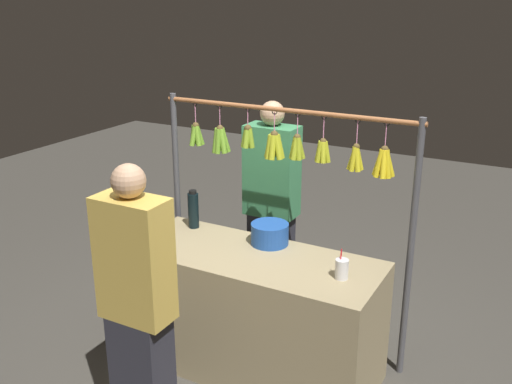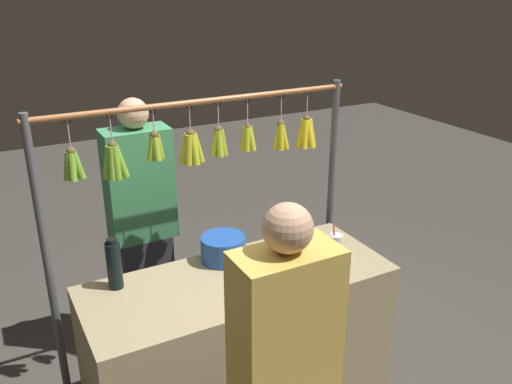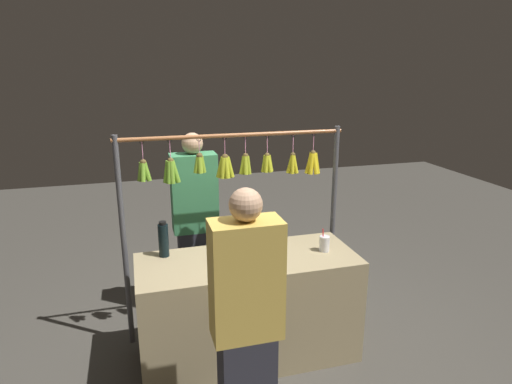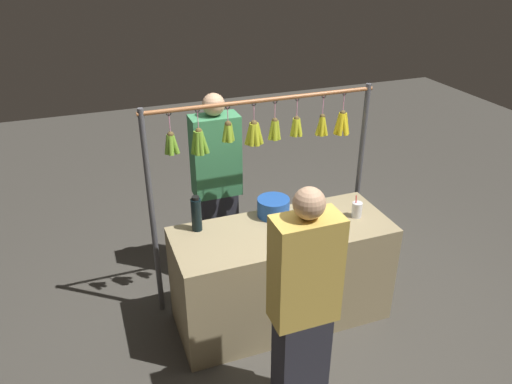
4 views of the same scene
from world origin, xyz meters
The scene contains 8 objects.
ground_plane centered at (0.00, 0.00, 0.00)m, with size 12.00×12.00×0.00m, color #423F39.
market_counter centered at (0.00, 0.00, 0.42)m, with size 1.67×0.67×0.84m, color tan.
display_rack centered at (0.01, -0.43, 1.29)m, with size 1.86×0.15×1.75m.
water_bottle centered at (0.61, -0.22, 0.98)m, with size 0.08×0.08×0.28m.
blue_bucket centered at (-0.01, -0.22, 0.92)m, with size 0.25×0.25×0.14m, color #214FA9.
drink_cup centered at (-0.61, 0.03, 0.90)m, with size 0.08×0.08×0.18m.
vendor_person centered at (0.28, -0.81, 0.84)m, with size 0.40×0.22×1.69m.
customer_person centered at (0.24, 0.86, 0.81)m, with size 0.39×0.21×1.64m.
Camera 1 is at (-1.65, 2.99, 2.45)m, focal length 40.97 mm.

